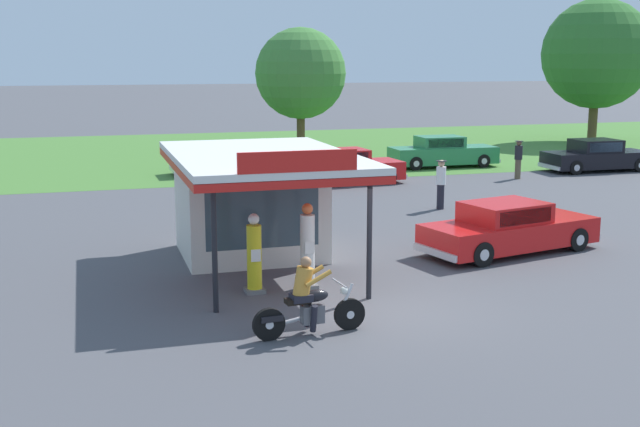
{
  "coord_description": "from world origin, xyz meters",
  "views": [
    {
      "loc": [
        -6.01,
        -15.37,
        5.31
      ],
      "look_at": [
        -0.32,
        3.87,
        1.4
      ],
      "focal_mm": 45.03,
      "sensor_mm": 36.0,
      "label": 1
    }
  ],
  "objects": [
    {
      "name": "featured_classic_sedan",
      "position": [
        5.13,
        3.91,
        0.65
      ],
      "size": [
        5.53,
        2.96,
        1.42
      ],
      "color": "red",
      "rests_on": "ground"
    },
    {
      "name": "bystander_standing_back_lot",
      "position": [
        12.46,
        16.04,
        0.92
      ],
      "size": [
        0.38,
        0.38,
        1.72
      ],
      "color": "brown",
      "rests_on": "ground"
    },
    {
      "name": "gas_pump_offside",
      "position": [
        -1.16,
        2.08,
        0.93
      ],
      "size": [
        0.44,
        0.44,
        2.02
      ],
      "color": "slate",
      "rests_on": "ground"
    },
    {
      "name": "motorcycle_with_rider",
      "position": [
        -2.02,
        -1.05,
        0.65
      ],
      "size": [
        2.32,
        0.7,
        1.58
      ],
      "color": "black",
      "rests_on": "ground"
    },
    {
      "name": "parked_car_back_row_centre_right",
      "position": [
        0.39,
        21.26,
        0.69
      ],
      "size": [
        5.2,
        2.04,
        1.49
      ],
      "color": "black",
      "rests_on": "ground"
    },
    {
      "name": "parked_car_back_row_right",
      "position": [
        17.38,
        17.27,
        0.68
      ],
      "size": [
        5.3,
        2.09,
        1.5
      ],
      "color": "black",
      "rests_on": "ground"
    },
    {
      "name": "ground_plane",
      "position": [
        0.0,
        0.0,
        0.0
      ],
      "size": [
        300.0,
        300.0,
        0.0
      ],
      "primitive_type": "plane",
      "color": "#4C4C51"
    },
    {
      "name": "parked_car_back_row_left",
      "position": [
        10.94,
        20.65,
        0.7
      ],
      "size": [
        5.49,
        1.91,
        1.52
      ],
      "color": "#2D844C",
      "rests_on": "ground"
    },
    {
      "name": "grass_verge_strip",
      "position": [
        0.0,
        30.0,
        0.0
      ],
      "size": [
        120.0,
        24.0,
        0.01
      ],
      "primitive_type": "cube",
      "color": "#477A33",
      "rests_on": "ground"
    },
    {
      "name": "gas_pump_nearside",
      "position": [
        -2.42,
        2.08,
        0.84
      ],
      "size": [
        0.44,
        0.44,
        1.85
      ],
      "color": "slate",
      "rests_on": "ground"
    },
    {
      "name": "service_station_kiosk",
      "position": [
        -1.79,
        5.26,
        1.74
      ],
      "size": [
        4.34,
        7.11,
        3.42
      ],
      "color": "silver",
      "rests_on": "ground"
    },
    {
      "name": "tree_oak_distant_spare",
      "position": [
        25.24,
        28.76,
        5.4
      ],
      "size": [
        6.85,
        6.85,
        8.96
      ],
      "color": "brown",
      "rests_on": "ground"
    },
    {
      "name": "bystander_leaning_by_kiosk",
      "position": [
        6.06,
        10.35,
        0.95
      ],
      "size": [
        0.39,
        0.39,
        1.76
      ],
      "color": "black",
      "rests_on": "ground"
    },
    {
      "name": "parked_car_second_row_spare",
      "position": [
        4.62,
        16.93,
        0.69
      ],
      "size": [
        5.15,
        2.19,
        1.48
      ],
      "color": "red",
      "rests_on": "ground"
    },
    {
      "name": "tree_oak_far_left",
      "position": [
        5.49,
        27.57,
        4.33
      ],
      "size": [
        4.94,
        5.2,
        6.94
      ],
      "color": "brown",
      "rests_on": "ground"
    }
  ]
}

